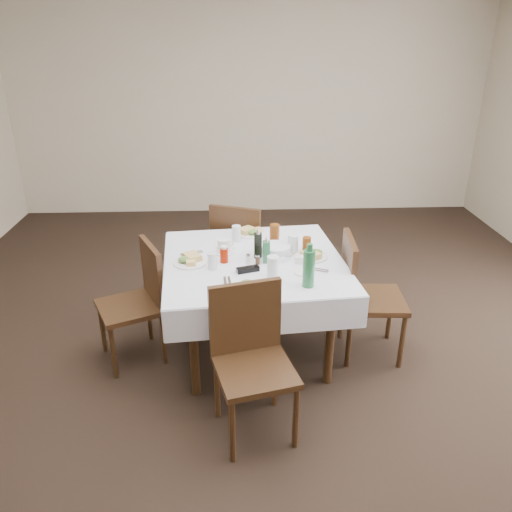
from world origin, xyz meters
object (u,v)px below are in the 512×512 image
(bread_basket, at_px, (276,251))
(oil_cruet_dark, at_px, (258,244))
(water_n, at_px, (236,233))
(coffee_mug, at_px, (224,247))
(chair_north, at_px, (240,247))
(ketchup_bottle, at_px, (224,255))
(oil_cruet_green, at_px, (266,251))
(chair_south, at_px, (251,351))
(dining_table, at_px, (254,270))
(chair_west, at_px, (140,295))
(water_e, at_px, (293,244))
(water_s, at_px, (273,267))
(water_w, at_px, (212,261))
(green_bottle, at_px, (309,268))
(chair_east, at_px, (362,290))

(bread_basket, relative_size, oil_cruet_dark, 1.06)
(water_n, height_order, coffee_mug, water_n)
(chair_north, distance_m, water_n, 0.51)
(water_n, distance_m, bread_basket, 0.40)
(oil_cruet_dark, xyz_separation_m, ketchup_bottle, (-0.24, -0.08, -0.04))
(oil_cruet_green, bearing_deg, ketchup_bottle, 176.83)
(chair_south, bearing_deg, dining_table, 86.13)
(chair_west, height_order, water_e, water_e)
(water_n, relative_size, coffee_mug, 0.83)
(water_s, distance_m, water_w, 0.43)
(ketchup_bottle, bearing_deg, water_e, 15.66)
(water_w, height_order, oil_cruet_dark, oil_cruet_dark)
(dining_table, xyz_separation_m, green_bottle, (0.33, -0.42, 0.21))
(chair_south, xyz_separation_m, water_s, (0.17, 0.50, 0.31))
(water_s, bearing_deg, bread_basket, 82.23)
(bread_basket, distance_m, oil_cruet_dark, 0.14)
(coffee_mug, bearing_deg, water_e, -2.32)
(chair_north, relative_size, water_n, 7.52)
(coffee_mug, bearing_deg, chair_east, -10.72)
(bread_basket, bearing_deg, ketchup_bottle, -165.69)
(chair_north, distance_m, coffee_mug, 0.71)
(chair_north, bearing_deg, coffee_mug, -100.59)
(bread_basket, height_order, oil_cruet_green, oil_cruet_green)
(oil_cruet_dark, bearing_deg, water_w, -150.89)
(water_s, distance_m, coffee_mug, 0.52)
(chair_west, xyz_separation_m, green_bottle, (1.15, -0.40, 0.39))
(chair_west, relative_size, bread_basket, 3.66)
(oil_cruet_dark, relative_size, ketchup_bottle, 1.86)
(ketchup_bottle, bearing_deg, coffee_mug, 90.72)
(chair_north, bearing_deg, ketchup_bottle, -98.37)
(water_s, distance_m, water_e, 0.42)
(water_n, xyz_separation_m, oil_cruet_green, (0.20, -0.40, 0.02))
(bread_basket, xyz_separation_m, ketchup_bottle, (-0.37, -0.09, 0.02))
(chair_west, xyz_separation_m, coffee_mug, (0.61, 0.15, 0.31))
(water_n, distance_m, coffee_mug, 0.25)
(chair_north, distance_m, water_e, 0.82)
(water_s, height_order, water_e, water_s)
(oil_cruet_green, bearing_deg, coffee_mug, 149.26)
(water_w, distance_m, ketchup_bottle, 0.13)
(chair_south, xyz_separation_m, green_bottle, (0.38, 0.36, 0.36))
(chair_west, distance_m, coffee_mug, 0.70)
(chair_north, xyz_separation_m, water_s, (0.21, -1.04, 0.30))
(water_s, bearing_deg, coffee_mug, 129.21)
(water_s, bearing_deg, chair_east, 17.56)
(oil_cruet_green, bearing_deg, chair_north, 102.17)
(water_n, bearing_deg, bread_basket, -46.46)
(water_s, relative_size, oil_cruet_dark, 0.63)
(chair_north, distance_m, green_bottle, 1.31)
(oil_cruet_dark, bearing_deg, water_s, -75.34)
(chair_east, height_order, ketchup_bottle, chair_east)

